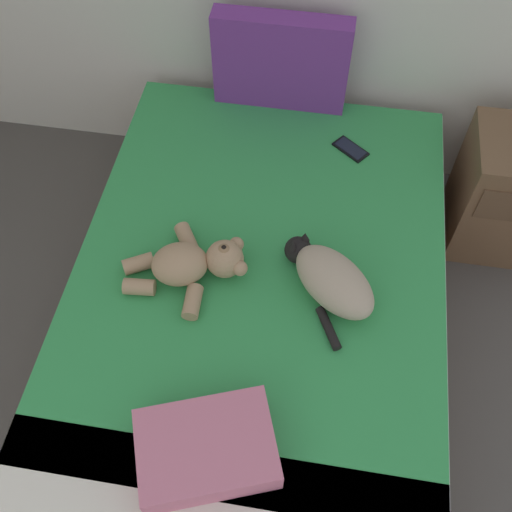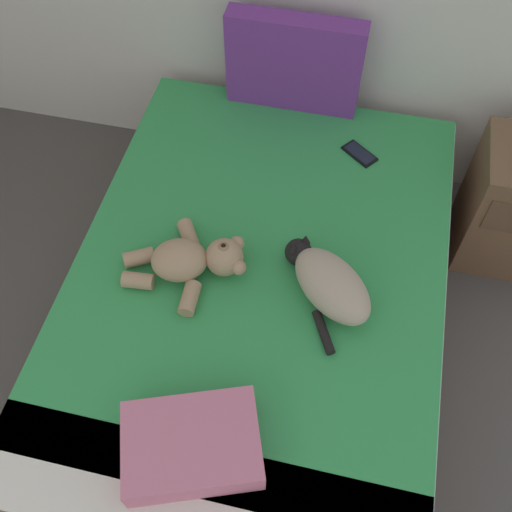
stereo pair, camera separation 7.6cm
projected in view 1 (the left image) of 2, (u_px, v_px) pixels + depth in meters
The scene contains 6 objects.
bed at pixel (259, 302), 2.37m from camera, with size 1.39×1.94×0.48m.
patterned_cushion at pixel (281, 62), 2.50m from camera, with size 0.57×0.10×0.42m.
cat at pixel (330, 278), 2.07m from camera, with size 0.38×0.41×0.15m.
teddy_bear at pixel (193, 263), 2.11m from camera, with size 0.46×0.39×0.15m.
cell_phone at pixel (351, 149), 2.50m from camera, with size 0.16×0.15×0.01m.
throw_pillow at pixel (207, 449), 1.76m from camera, with size 0.40×0.28×0.11m, color #D1728C.
Camera 1 is at (2.16, 2.13, 2.30)m, focal length 41.99 mm.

